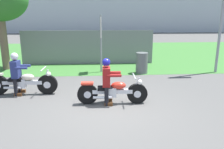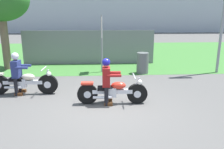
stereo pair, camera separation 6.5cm
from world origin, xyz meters
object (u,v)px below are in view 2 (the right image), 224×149
at_px(motorcycle_lead, 113,91).
at_px(rider_follow, 17,70).
at_px(rider_lead, 107,78).
at_px(trash_can, 143,63).
at_px(sign_banner, 102,35).
at_px(motorcycle_follow, 23,82).

xyz_separation_m(motorcycle_lead, rider_follow, (-3.09, 1.04, 0.45)).
distance_m(rider_lead, rider_follow, 3.10).
bearing_deg(trash_can, sign_banner, 169.17).
bearing_deg(motorcycle_lead, sign_banner, 95.72).
distance_m(rider_lead, motorcycle_follow, 2.97).
bearing_deg(sign_banner, motorcycle_follow, -132.33).
xyz_separation_m(trash_can, sign_banner, (-1.83, 0.35, 1.25)).
bearing_deg(sign_banner, trash_can, -10.83).
height_order(motorcycle_lead, rider_follow, rider_follow).
bearing_deg(sign_banner, rider_lead, -88.77).
height_order(rider_follow, trash_can, rider_follow).
bearing_deg(trash_can, rider_follow, -151.17).
relative_size(rider_lead, trash_can, 1.47).
xyz_separation_m(motorcycle_lead, trash_can, (1.58, 3.61, 0.09)).
bearing_deg(motorcycle_lead, rider_lead, 179.12).
xyz_separation_m(rider_lead, motorcycle_follow, (-2.76, 1.02, -0.40)).
height_order(motorcycle_follow, rider_follow, rider_follow).
bearing_deg(motorcycle_lead, trash_can, 68.44).
height_order(trash_can, sign_banner, sign_banner).
xyz_separation_m(rider_lead, sign_banner, (-0.08, 3.96, 0.92)).
xyz_separation_m(rider_lead, trash_can, (1.75, 3.61, -0.33)).
bearing_deg(rider_follow, sign_banner, 47.91).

